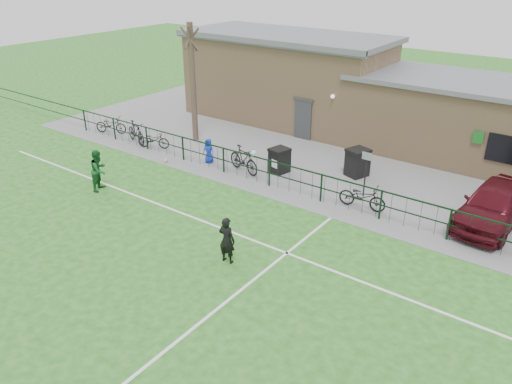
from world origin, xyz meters
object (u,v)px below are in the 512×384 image
Objects in this scene: bicycle_d at (244,159)px; car_maroon at (495,204)px; bicycle_c at (153,140)px; bicycle_b at (136,132)px; bicycle_a at (111,125)px; bicycle_e at (362,197)px; spectator_child at (209,151)px; wheelie_bin_right at (357,163)px; sign_post at (365,174)px; ball_ground at (166,160)px; outfield_player at (99,170)px; wheelie_bin_left at (279,161)px; bare_tree at (193,84)px.

car_maroon is at bearing -65.91° from bicycle_d.
car_maroon reaches higher than bicycle_c.
car_maroon is 17.23m from bicycle_b.
bicycle_a is 2.32m from bicycle_b.
bicycle_e is 7.90m from spectator_child.
sign_post is (1.16, -1.76, 0.42)m from wheelie_bin_right.
spectator_child is (7.17, -0.07, 0.12)m from bicycle_a.
bicycle_d reaches higher than ball_ground.
sign_post is 4.82m from car_maroon.
bicycle_a is 7.39m from outfield_player.
car_maroon reaches higher than bicycle_d.
bicycle_d is at bearing -128.66° from wheelie_bin_right.
bicycle_e is 1.08× the size of outfield_player.
bicycle_d reaches higher than wheelie_bin_left.
bicycle_c is 0.83× the size of bicycle_d.
sign_post is at bearing -65.24° from bicycle_d.
wheelie_bin_right is (9.03, 0.69, -2.40)m from bare_tree.
outfield_player is at bearing 111.06° from bicycle_e.
ball_ground is at bearing 124.43° from bicycle_d.
wheelie_bin_right reaches higher than bicycle_c.
sign_post reaches higher than spectator_child.
bare_tree is 3.60× the size of bicycle_c.
wheelie_bin_right is at bearing -102.37° from bicycle_a.
ball_ground is (-1.68, -1.19, -0.51)m from spectator_child.
bicycle_b is at bearing -135.07° from bare_tree.
bicycle_e is at bearing -0.39° from wheelie_bin_left.
wheelie_bin_right is at bearing 4.38° from bare_tree.
car_maroon is 3.95× the size of spectator_child.
spectator_child is 5.20m from outfield_player.
bare_tree is at bearing 83.23° from bicycle_d.
sign_post is at bearing -109.98° from bicycle_a.
bicycle_c is 11.45m from bicycle_e.
ball_ground is at bearing -22.48° from outfield_player.
bicycle_e is (10.58, -2.09, -2.49)m from bare_tree.
ball_ground is (-8.02, -3.89, -0.50)m from wheelie_bin_right.
spectator_child reaches higher than bicycle_b.
bicycle_c is at bearing -167.81° from car_maroon.
spectator_child is (3.55, 0.18, 0.15)m from bicycle_c.
sign_post is 11.12m from bicycle_c.
bare_tree reaches higher than bicycle_c.
wheelie_bin_right is 0.99× the size of spectator_child.
ball_ground is (-13.96, -2.78, -0.71)m from car_maroon.
wheelie_bin_left is 10.55m from bicycle_a.
bare_tree reaches higher than bicycle_d.
outfield_player reaches higher than wheelie_bin_left.
bicycle_c is at bearing -157.39° from wheelie_bin_left.
ball_ground is (1.87, -1.01, -0.36)m from bicycle_c.
bicycle_c is at bearing -73.33° from bicycle_b.
wheelie_bin_right reaches higher than bicycle_a.
spectator_child reaches higher than bicycle_a.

